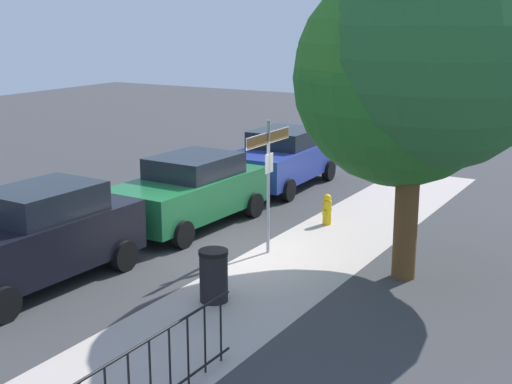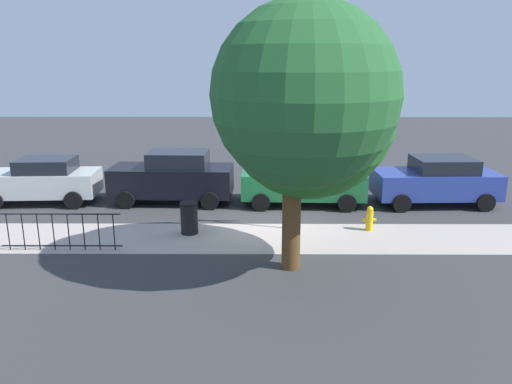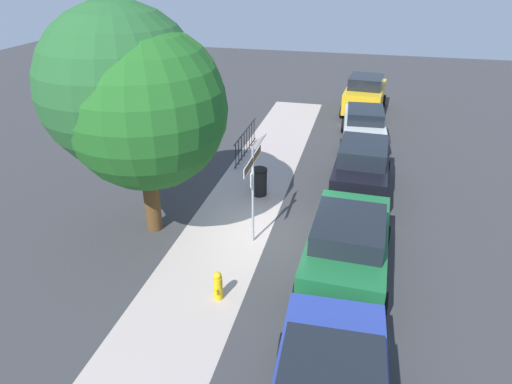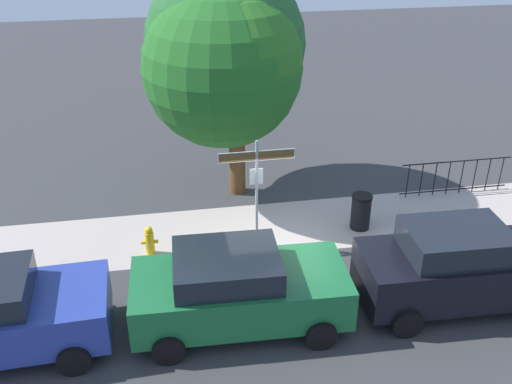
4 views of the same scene
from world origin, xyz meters
The scene contains 11 objects.
ground_plane centered at (0.00, 0.00, 0.00)m, with size 60.00×60.00×0.00m, color #38383A.
sidewalk_strip centered at (2.00, 1.30, 0.00)m, with size 24.00×2.60×0.00m, color #B1A29A.
street_sign centered at (-0.38, 0.40, 2.09)m, with size 1.82×0.07×2.95m.
shade_tree centered at (-0.69, 3.40, 4.17)m, with size 4.49×5.02×6.57m.
car_blue centered at (-6.05, -2.32, 0.89)m, with size 4.41×2.25×1.74m.
car_green centered at (-1.25, -2.33, 0.89)m, with size 4.46×2.28×1.74m.
car_black centered at (3.55, -2.49, 0.96)m, with size 4.47×2.07×1.92m.
car_silver centered at (8.35, -2.42, 0.85)m, with size 4.14×2.10×1.67m.
iron_fence centered at (5.91, 2.30, 0.56)m, with size 3.37×0.04×1.07m.
fire_hydrant centered at (-3.04, 0.60, 0.38)m, with size 0.42×0.22×0.78m.
trash_bin centered at (2.53, 0.90, 0.49)m, with size 0.55×0.55×0.98m.
Camera 2 is at (0.41, 15.52, 5.24)m, focal length 35.43 mm.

